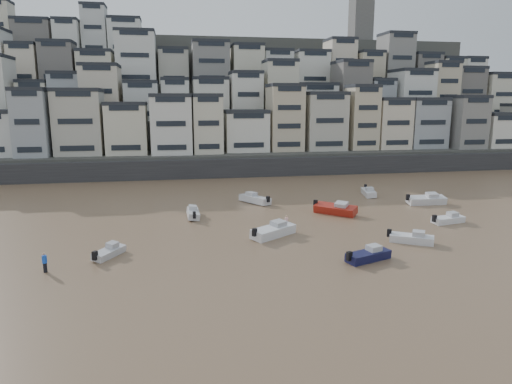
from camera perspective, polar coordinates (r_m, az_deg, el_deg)
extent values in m
cube|color=#38383A|center=(87.34, -1.38, 3.11)|extent=(140.00, 3.00, 3.50)
cube|color=#4C4C47|center=(95.00, 0.96, 3.93)|extent=(140.00, 14.00, 4.00)
cube|color=#4C4C47|center=(106.40, -0.29, 6.36)|extent=(140.00, 14.00, 10.00)
cube|color=#4C4C47|center=(117.95, -1.31, 8.80)|extent=(140.00, 14.00, 18.00)
cube|color=#4C4C47|center=(129.71, -2.16, 10.79)|extent=(140.00, 16.00, 26.00)
cube|color=#4C4C47|center=(143.59, -2.97, 12.04)|extent=(140.00, 18.00, 32.00)
cube|color=#66635E|center=(154.34, 13.02, 21.06)|extent=(6.00, 6.00, 18.00)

